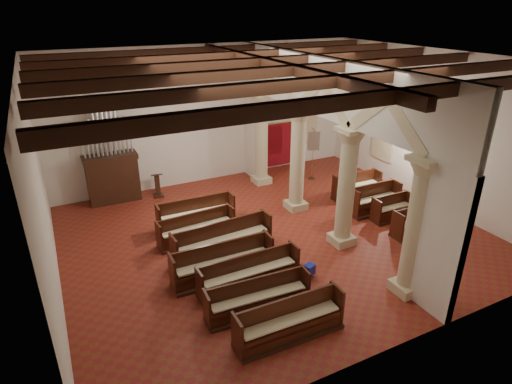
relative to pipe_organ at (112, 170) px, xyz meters
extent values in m
plane|color=maroon|center=(4.50, -5.50, -1.37)|extent=(14.00, 14.00, 0.00)
plane|color=black|center=(4.50, -5.50, 4.63)|extent=(14.00, 14.00, 0.00)
cube|color=white|center=(4.50, 0.50, 1.63)|extent=(14.00, 0.02, 6.00)
cube|color=white|center=(4.50, -11.50, 1.63)|extent=(14.00, 0.02, 6.00)
cube|color=white|center=(-2.50, -5.50, 1.63)|extent=(0.02, 12.00, 6.00)
cube|color=white|center=(11.50, -5.50, 1.63)|extent=(0.02, 12.00, 6.00)
cube|color=beige|center=(6.30, -10.00, -1.22)|extent=(0.75, 0.75, 0.30)
cylinder|color=beige|center=(6.30, -10.00, 0.58)|extent=(0.56, 0.56, 3.30)
cube|color=beige|center=(6.30, -7.00, -1.22)|extent=(0.75, 0.75, 0.30)
cylinder|color=beige|center=(6.30, -7.00, 0.58)|extent=(0.56, 0.56, 3.30)
cube|color=beige|center=(6.30, -4.00, -1.22)|extent=(0.75, 0.75, 0.30)
cylinder|color=beige|center=(6.30, -4.00, 0.58)|extent=(0.56, 0.56, 3.30)
cube|color=beige|center=(6.30, -1.00, -1.22)|extent=(0.75, 0.75, 0.30)
cylinder|color=beige|center=(6.30, -1.00, 0.58)|extent=(0.56, 0.56, 3.30)
cube|color=white|center=(6.30, -5.50, 3.66)|extent=(0.25, 11.90, 1.93)
cube|color=#337354|center=(11.48, -7.00, 0.83)|extent=(0.03, 1.00, 2.20)
cube|color=#337354|center=(11.48, -3.00, 0.83)|extent=(0.03, 1.00, 2.20)
cube|color=#337354|center=(9.50, 0.48, 0.83)|extent=(1.00, 0.03, 2.20)
cube|color=#341B10|center=(0.00, 0.00, -0.47)|extent=(2.00, 0.80, 1.80)
cube|color=#341B10|center=(0.00, 0.00, 0.53)|extent=(2.10, 0.85, 0.20)
cube|color=#3B2013|center=(1.69, -0.40, -1.33)|extent=(0.43, 0.43, 0.09)
cube|color=#3B2013|center=(1.69, -0.40, -0.89)|extent=(0.21, 0.21, 0.96)
cube|color=#3B2013|center=(1.69, -0.47, -0.36)|extent=(0.47, 0.39, 0.17)
cube|color=maroon|center=(8.00, 0.42, -0.22)|extent=(1.60, 0.06, 2.10)
cylinder|color=gold|center=(8.00, 0.40, 0.88)|extent=(1.80, 0.04, 0.04)
cone|color=#341B10|center=(8.62, -1.64, -1.31)|extent=(0.37, 0.37, 0.12)
cylinder|color=gold|center=(8.62, -1.64, -0.15)|extent=(0.04, 0.04, 2.44)
cylinder|color=gold|center=(8.62, -1.64, 0.97)|extent=(0.26, 0.68, 0.03)
cube|color=#171C52|center=(8.62, -1.66, 0.46)|extent=(0.53, 0.20, 0.86)
cube|color=#16299C|center=(3.40, -10.19, -1.12)|extent=(0.33, 0.28, 0.30)
cube|color=navy|center=(4.22, -8.16, -1.11)|extent=(0.38, 0.35, 0.32)
cube|color=navy|center=(3.52, -6.46, -1.13)|extent=(0.33, 0.29, 0.29)
cylinder|color=white|center=(2.44, -9.53, -1.21)|extent=(1.08, 0.36, 0.11)
cylinder|color=silver|center=(2.27, -8.81, -1.21)|extent=(0.93, 0.32, 0.09)
cube|color=#341B10|center=(2.40, -10.08, -1.32)|extent=(2.83, 0.75, 0.10)
cube|color=#45260E|center=(2.40, -10.13, -1.05)|extent=(2.68, 0.44, 0.45)
cube|color=#45260E|center=(2.40, -9.90, -0.80)|extent=(2.67, 0.12, 0.95)
cube|color=#45260E|center=(1.03, -10.06, -0.80)|extent=(0.08, 0.60, 0.95)
cube|color=#45260E|center=(3.77, -10.06, -0.80)|extent=(0.08, 0.60, 0.95)
cube|color=beige|center=(2.40, -10.13, -0.80)|extent=(2.57, 0.40, 0.05)
cube|color=#341B10|center=(2.14, -8.90, -1.32)|extent=(2.89, 0.82, 0.09)
cube|color=#40230D|center=(2.14, -8.94, -1.07)|extent=(2.72, 0.53, 0.42)
cube|color=#40230D|center=(2.14, -8.73, -0.83)|extent=(2.70, 0.22, 0.89)
cube|color=#40230D|center=(0.75, -8.88, -0.83)|extent=(0.10, 0.56, 0.89)
cube|color=#40230D|center=(3.53, -8.88, -0.83)|extent=(0.10, 0.56, 0.89)
cube|color=beige|center=(2.14, -8.94, -0.83)|extent=(2.61, 0.49, 0.05)
cube|color=#341B10|center=(2.40, -7.83, -1.32)|extent=(3.07, 0.70, 0.10)
cube|color=#471D0F|center=(2.40, -7.88, -1.06)|extent=(2.91, 0.41, 0.43)
cube|color=#471D0F|center=(2.40, -7.65, -0.82)|extent=(2.91, 0.10, 0.91)
cube|color=#471D0F|center=(0.91, -7.81, -0.82)|extent=(0.07, 0.58, 0.91)
cube|color=#471D0F|center=(3.89, -7.81, -0.82)|extent=(0.07, 0.58, 0.91)
cube|color=beige|center=(2.40, -7.88, -0.82)|extent=(2.80, 0.37, 0.05)
cube|color=#341B10|center=(1.90, -7.06, -1.32)|extent=(3.09, 0.79, 0.11)
cube|color=#461D0F|center=(1.90, -7.11, -1.02)|extent=(2.94, 0.47, 0.48)
cube|color=#461D0F|center=(1.90, -6.87, -0.76)|extent=(2.93, 0.12, 1.01)
cube|color=#461D0F|center=(0.39, -7.04, -0.76)|extent=(0.08, 0.64, 1.01)
cube|color=#461D0F|center=(3.41, -7.04, -0.76)|extent=(0.08, 0.64, 1.01)
cube|color=beige|center=(1.90, -7.11, -0.76)|extent=(2.82, 0.43, 0.05)
cube|color=#341B10|center=(2.39, -5.89, -1.32)|extent=(3.39, 0.97, 0.11)
cube|color=#3B140C|center=(2.39, -5.94, -1.02)|extent=(3.22, 0.64, 0.49)
cube|color=#3B140C|center=(2.39, -5.70, -0.75)|extent=(3.19, 0.28, 1.02)
cube|color=#3B140C|center=(0.75, -5.87, -0.75)|extent=(0.12, 0.65, 1.02)
cube|color=#3B140C|center=(4.03, -5.87, -0.75)|extent=(0.12, 0.65, 1.02)
cube|color=beige|center=(2.39, -5.94, -0.75)|extent=(3.09, 0.59, 0.05)
cube|color=#341B10|center=(1.94, -4.61, -1.32)|extent=(2.76, 0.85, 0.09)
cube|color=#3E240D|center=(1.94, -4.65, -1.06)|extent=(2.59, 0.55, 0.42)
cube|color=#3E240D|center=(1.94, -4.44, -0.83)|extent=(2.56, 0.24, 0.90)
cube|color=#3E240D|center=(0.62, -4.59, -0.83)|extent=(0.11, 0.57, 0.90)
cube|color=#3E240D|center=(3.27, -4.59, -0.83)|extent=(0.11, 0.57, 0.90)
cube|color=beige|center=(1.94, -4.65, -0.83)|extent=(2.48, 0.51, 0.05)
cube|color=#341B10|center=(2.26, -3.69, -1.32)|extent=(2.84, 0.81, 0.10)
cube|color=#45210E|center=(2.26, -3.74, -1.03)|extent=(2.68, 0.49, 0.47)
cube|color=#45210E|center=(2.26, -3.50, -0.77)|extent=(2.67, 0.14, 1.00)
cube|color=#45210E|center=(0.89, -3.67, -0.77)|extent=(0.09, 0.63, 1.00)
cube|color=#45210E|center=(3.64, -3.67, -0.77)|extent=(0.09, 0.63, 1.00)
cube|color=beige|center=(2.26, -3.74, -0.77)|extent=(2.57, 0.45, 0.05)
cube|color=#341B10|center=(9.05, -7.68, -1.32)|extent=(1.91, 0.72, 0.10)
cube|color=#4B2C10|center=(9.05, -7.73, -1.06)|extent=(1.76, 0.42, 0.44)
cube|color=#4B2C10|center=(9.05, -7.50, -0.81)|extent=(1.75, 0.10, 0.92)
cube|color=#4B2C10|center=(8.14, -7.66, -0.81)|extent=(0.08, 0.58, 0.92)
cube|color=#4B2C10|center=(9.97, -7.66, -0.81)|extent=(0.08, 0.58, 0.92)
cube|color=beige|center=(9.05, -7.73, -0.81)|extent=(1.69, 0.38, 0.05)
cube|color=#341B10|center=(9.09, -6.40, -1.33)|extent=(1.67, 0.66, 0.09)
cube|color=#462A0F|center=(9.09, -6.45, -1.07)|extent=(1.51, 0.38, 0.41)
cube|color=#462A0F|center=(9.09, -6.24, -0.85)|extent=(1.51, 0.08, 0.87)
cube|color=#462A0F|center=(8.29, -6.39, -0.85)|extent=(0.07, 0.55, 0.87)
cube|color=#462A0F|center=(9.88, -6.39, -0.85)|extent=(0.07, 0.55, 0.87)
cube|color=beige|center=(9.09, -6.45, -0.85)|extent=(1.45, 0.34, 0.05)
cube|color=#341B10|center=(8.87, -5.65, -1.32)|extent=(2.11, 0.77, 0.11)
cube|color=#42170E|center=(8.87, -5.71, -1.02)|extent=(1.96, 0.45, 0.49)
cube|color=#42170E|center=(8.87, -5.46, -0.74)|extent=(1.96, 0.09, 1.03)
cube|color=#42170E|center=(7.85, -5.63, -0.74)|extent=(0.08, 0.65, 1.03)
cube|color=#42170E|center=(9.89, -5.63, -0.74)|extent=(0.08, 0.65, 1.03)
cube|color=beige|center=(8.87, -5.71, -0.74)|extent=(1.88, 0.40, 0.05)
cube|color=#341B10|center=(9.13, -4.25, -1.32)|extent=(2.11, 0.79, 0.10)
cube|color=#421B0E|center=(9.13, -4.31, -1.04)|extent=(1.95, 0.47, 0.46)
cube|color=#421B0E|center=(9.13, -4.07, -0.78)|extent=(1.94, 0.13, 0.98)
cube|color=#421B0E|center=(8.11, -4.23, -0.78)|extent=(0.09, 0.62, 0.98)
cube|color=#421B0E|center=(10.14, -4.23, -0.78)|extent=(0.09, 0.62, 0.98)
cube|color=beige|center=(9.13, -4.31, -0.78)|extent=(1.87, 0.43, 0.05)
camera|label=1|loc=(-2.00, -17.03, 6.21)|focal=30.00mm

